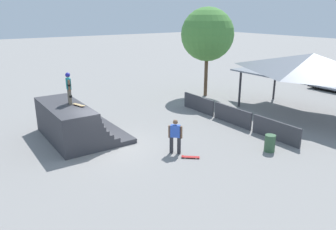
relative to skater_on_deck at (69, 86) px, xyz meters
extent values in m
plane|color=gray|center=(2.34, 0.94, -2.90)|extent=(160.00, 160.00, 0.00)
cube|color=#38383D|center=(0.04, 0.63, -2.77)|extent=(5.10, 3.79, 0.24)
cube|color=#38383D|center=(0.04, 0.16, -2.53)|extent=(5.10, 2.85, 0.24)
cube|color=#38383D|center=(0.04, -0.01, -2.29)|extent=(5.10, 2.51, 0.24)
cube|color=#38383D|center=(0.04, -0.13, -2.05)|extent=(5.10, 2.28, 0.24)
cube|color=#38383D|center=(0.04, -0.21, -1.81)|extent=(5.10, 2.11, 0.24)
cube|color=#38383D|center=(0.04, -0.27, -1.56)|extent=(5.10, 1.99, 0.24)
cube|color=#38383D|center=(0.04, -0.31, -1.32)|extent=(5.10, 1.91, 0.24)
cube|color=#38383D|center=(0.04, -0.33, -1.08)|extent=(5.10, 1.87, 0.24)
cylinder|color=silver|center=(0.04, 0.58, -0.99)|extent=(5.00, 0.07, 0.07)
cube|color=#6B6051|center=(0.17, -0.04, -0.56)|extent=(0.18, 0.18, 0.80)
cube|color=black|center=(0.18, -0.01, -0.51)|extent=(0.21, 0.17, 0.12)
cube|color=#6B6051|center=(-0.17, 0.03, -0.56)|extent=(0.18, 0.18, 0.80)
cube|color=black|center=(-0.17, 0.06, -0.51)|extent=(0.21, 0.17, 0.12)
cube|color=teal|center=(0.00, 0.00, 0.13)|extent=(0.47, 0.30, 0.57)
cylinder|color=brown|center=(0.27, -0.05, 0.08)|extent=(0.13, 0.13, 0.57)
cylinder|color=black|center=(0.27, -0.05, 0.09)|extent=(0.19, 0.19, 0.08)
cylinder|color=brown|center=(-0.27, 0.05, 0.08)|extent=(0.13, 0.13, 0.57)
cylinder|color=black|center=(-0.27, 0.05, 0.09)|extent=(0.19, 0.19, 0.08)
sphere|color=brown|center=(0.00, 0.00, 0.56)|extent=(0.22, 0.22, 0.22)
sphere|color=#232399|center=(0.00, 0.00, 0.58)|extent=(0.25, 0.25, 0.25)
cylinder|color=red|center=(0.88, 0.37, -0.93)|extent=(0.06, 0.04, 0.05)
cylinder|color=red|center=(0.92, 0.24, -0.93)|extent=(0.06, 0.04, 0.05)
cylinder|color=red|center=(0.38, 0.22, -0.93)|extent=(0.06, 0.04, 0.05)
cylinder|color=red|center=(0.42, 0.09, -0.93)|extent=(0.06, 0.04, 0.05)
cube|color=tan|center=(0.65, 0.23, -0.90)|extent=(0.86, 0.44, 0.02)
cube|color=tan|center=(1.02, 0.34, -0.88)|extent=(0.15, 0.22, 0.02)
cube|color=#2D2D33|center=(4.65, 3.29, -2.47)|extent=(0.23, 0.23, 0.85)
cube|color=#2D2D33|center=(4.91, 3.55, -2.47)|extent=(0.23, 0.23, 0.85)
cube|color=blue|center=(4.78, 3.42, -1.75)|extent=(0.49, 0.49, 0.60)
cylinder|color=brown|center=(4.57, 3.22, -1.79)|extent=(0.16, 0.16, 0.60)
cylinder|color=brown|center=(4.98, 3.62, -1.79)|extent=(0.16, 0.16, 0.60)
sphere|color=brown|center=(4.78, 3.42, -1.29)|extent=(0.23, 0.23, 0.23)
cylinder|color=silver|center=(5.54, 3.46, -2.87)|extent=(0.06, 0.06, 0.05)
cylinder|color=silver|center=(5.43, 3.55, -2.87)|extent=(0.06, 0.06, 0.05)
cylinder|color=silver|center=(5.87, 3.85, -2.87)|extent=(0.06, 0.06, 0.05)
cylinder|color=silver|center=(5.76, 3.94, -2.87)|extent=(0.06, 0.06, 0.05)
cube|color=#B22323|center=(5.65, 3.70, -2.84)|extent=(0.69, 0.77, 0.02)
cube|color=#B22323|center=(5.40, 3.40, -2.82)|extent=(0.22, 0.20, 0.02)
cube|color=#3D3D42|center=(-0.13, 8.89, -2.37)|extent=(3.05, 0.12, 1.05)
cube|color=#3D3D42|center=(3.12, 8.89, -2.37)|extent=(3.05, 0.12, 1.05)
cube|color=#3D3D42|center=(6.36, 8.89, -2.37)|extent=(3.05, 0.12, 1.05)
cylinder|color=#2D2D33|center=(0.62, 12.09, -1.61)|extent=(0.16, 0.16, 2.58)
cylinder|color=#2D2D33|center=(0.62, 15.94, -1.61)|extent=(0.16, 0.16, 2.58)
cube|color=slate|center=(4.79, 14.01, -0.27)|extent=(9.80, 4.53, 0.10)
pyramid|color=slate|center=(4.79, 14.01, 0.50)|extent=(9.60, 4.44, 1.44)
cylinder|color=brown|center=(-3.24, 12.19, -1.18)|extent=(0.28, 0.28, 3.43)
sphere|color=#4C893D|center=(-3.24, 12.19, 2.03)|extent=(4.14, 4.14, 4.14)
cylinder|color=#385B3D|center=(7.20, 7.40, -2.47)|extent=(0.52, 0.52, 0.85)
cube|color=black|center=(1.89, 22.56, -2.41)|extent=(4.25, 1.79, 0.62)
cube|color=#283342|center=(1.78, 22.55, -1.87)|extent=(1.99, 1.46, 0.46)
cube|color=black|center=(1.78, 22.55, -1.64)|extent=(1.90, 1.42, 0.04)
cylinder|color=black|center=(0.59, 23.27, -2.58)|extent=(0.65, 0.22, 0.64)
cylinder|color=black|center=(0.64, 21.76, -2.58)|extent=(0.65, 0.22, 0.64)
camera|label=1|loc=(16.69, -5.12, 3.66)|focal=35.00mm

